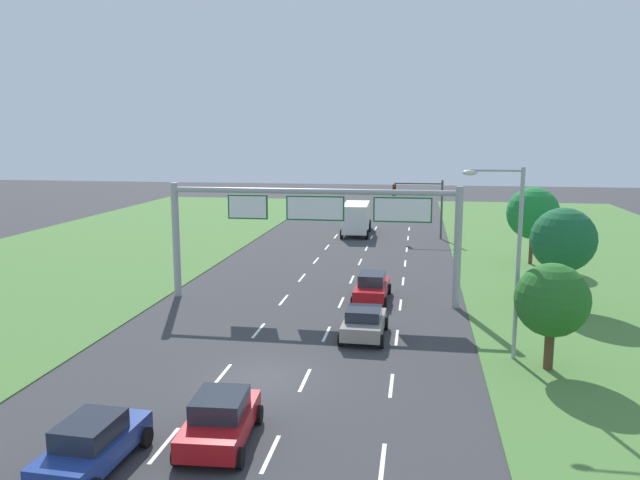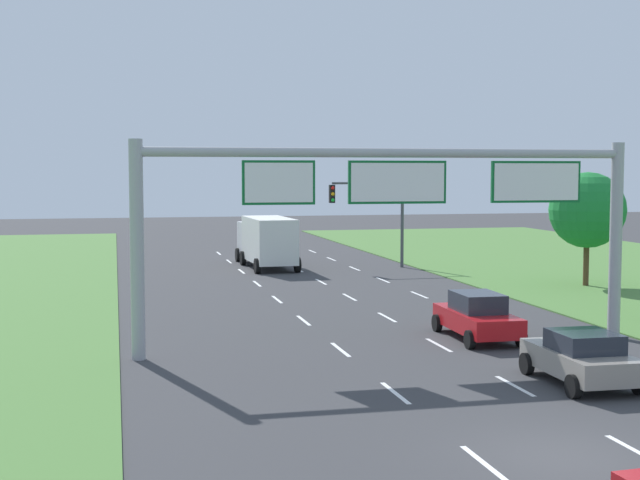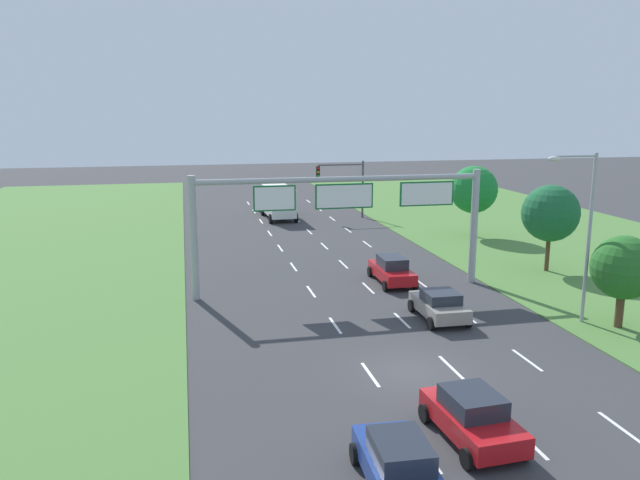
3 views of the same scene
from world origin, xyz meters
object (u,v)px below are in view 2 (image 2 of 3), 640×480
car_near_red (581,357)px  traffic_light_mast (372,206)px  car_mid_lane (477,316)px  box_truck (266,240)px  roadside_tree_far (587,210)px  sign_gantry (399,202)px

car_near_red → traffic_light_mast: 30.57m
car_mid_lane → car_near_red: bearing=-87.4°
box_truck → traffic_light_mast: 6.95m
box_truck → roadside_tree_far: bearing=-43.5°
car_near_red → sign_gantry: (-3.38, 6.18, 4.19)m
roadside_tree_far → car_near_red: bearing=-119.9°
car_mid_lane → sign_gantry: size_ratio=0.26×
car_near_red → box_truck: bearing=97.5°
box_truck → traffic_light_mast: traffic_light_mast is taller
car_near_red → car_mid_lane: 7.04m
sign_gantry → car_mid_lane: bearing=15.0°
traffic_light_mast → roadside_tree_far: size_ratio=0.94×
car_mid_lane → sign_gantry: sign_gantry is taller
car_near_red → car_mid_lane: size_ratio=0.89×
sign_gantry → roadside_tree_far: (14.44, 13.08, -0.98)m
car_near_red → roadside_tree_far: 22.44m
traffic_light_mast → car_mid_lane: bearing=-97.1°
car_mid_lane → traffic_light_mast: size_ratio=0.81×
car_mid_lane → sign_gantry: bearing=-163.6°
traffic_light_mast → car_near_red: bearing=-95.2°
car_near_red → traffic_light_mast: (2.75, 30.29, 3.10)m
sign_gantry → car_near_red: bearing=-61.3°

